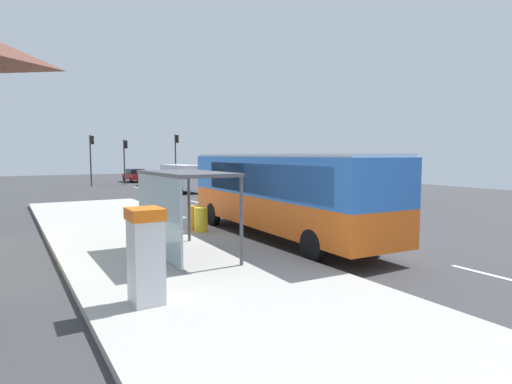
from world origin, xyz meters
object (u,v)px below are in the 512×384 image
object	(u,v)px
bus	(280,190)
traffic_light_far_side	(91,152)
ticket_machine	(146,255)
white_van	(183,176)
traffic_light_near_side	(176,151)
bus_shelter	(176,192)
recycling_bin_orange	(194,217)
sedan_near	(155,178)
recycling_bin_yellow	(201,220)
traffic_light_median	(125,155)
sedan_far	(135,175)

from	to	relation	value
bus	traffic_light_far_side	world-z (taller)	traffic_light_far_side
ticket_machine	traffic_light_far_side	size ratio (longest dim) A/B	0.38
white_van	traffic_light_near_side	distance (m)	11.23
bus	bus_shelter	world-z (taller)	bus
white_van	traffic_light_far_side	bearing A→B (deg)	115.11
recycling_bin_orange	traffic_light_far_side	distance (m)	29.52
sedan_near	bus	bearing A→B (deg)	-98.00
recycling_bin_yellow	traffic_light_near_side	bearing A→B (deg)	71.67
recycling_bin_orange	traffic_light_median	world-z (taller)	traffic_light_median
recycling_bin_yellow	traffic_light_far_side	distance (m)	30.21
recycling_bin_yellow	traffic_light_median	xyz separation A→B (m)	(4.60, 30.87, 2.50)
recycling_bin_yellow	traffic_light_far_side	size ratio (longest dim) A/B	0.19
bus	recycling_bin_yellow	bearing A→B (deg)	144.51
sedan_far	traffic_light_near_side	size ratio (longest dim) A/B	0.83
traffic_light_median	white_van	bearing A→B (deg)	-81.56
bus	sedan_near	xyz separation A→B (m)	(4.01, 28.56, -1.05)
recycling_bin_yellow	sedan_near	bearing A→B (deg)	76.35
bus	traffic_light_far_side	bearing A→B (deg)	92.50
recycling_bin_orange	traffic_light_near_side	size ratio (longest dim) A/B	0.18
sedan_far	ticket_machine	world-z (taller)	ticket_machine
sedan_far	traffic_light_near_side	world-z (taller)	traffic_light_near_side
ticket_machine	recycling_bin_orange	world-z (taller)	ticket_machine
traffic_light_near_side	sedan_far	bearing A→B (deg)	122.14
sedan_near	bus_shelter	world-z (taller)	bus_shelter
bus	traffic_light_median	size ratio (longest dim) A/B	2.35
traffic_light_near_side	bus_shelter	xyz separation A→B (m)	(-11.91, -32.59, -1.44)
ticket_machine	bus_shelter	distance (m)	4.13
sedan_far	traffic_light_far_side	distance (m)	7.37
white_van	sedan_far	size ratio (longest dim) A/B	1.19
sedan_far	traffic_light_far_side	size ratio (longest dim) A/B	0.87
sedan_near	recycling_bin_orange	world-z (taller)	sedan_near
traffic_light_near_side	bus_shelter	size ratio (longest dim) A/B	1.34
ticket_machine	recycling_bin_orange	bearing A→B (deg)	61.35
recycling_bin_yellow	bus_shelter	size ratio (longest dim) A/B	0.24
recycling_bin_orange	traffic_light_near_side	bearing A→B (deg)	71.25
traffic_light_median	bus_shelter	size ratio (longest dim) A/B	1.18
bus	white_van	xyz separation A→B (m)	(3.91, 20.53, -0.50)
white_van	traffic_light_median	size ratio (longest dim) A/B	1.12
ticket_machine	traffic_light_median	bearing A→B (deg)	76.96
traffic_light_far_side	traffic_light_median	world-z (taller)	traffic_light_far_side
traffic_light_near_side	bus	bearing A→B (deg)	-103.07
sedan_near	traffic_light_far_side	size ratio (longest dim) A/B	0.87
white_van	recycling_bin_yellow	distance (m)	19.83
bus_shelter	ticket_machine	bearing A→B (deg)	-118.48
recycling_bin_orange	bus	bearing A→B (deg)	-44.84
bus	sedan_far	size ratio (longest dim) A/B	2.51
traffic_light_near_side	bus_shelter	world-z (taller)	traffic_light_near_side
recycling_bin_orange	traffic_light_far_side	size ratio (longest dim) A/B	0.19
sedan_near	traffic_light_far_side	bearing A→B (deg)	148.73
sedan_near	traffic_light_far_side	distance (m)	6.84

